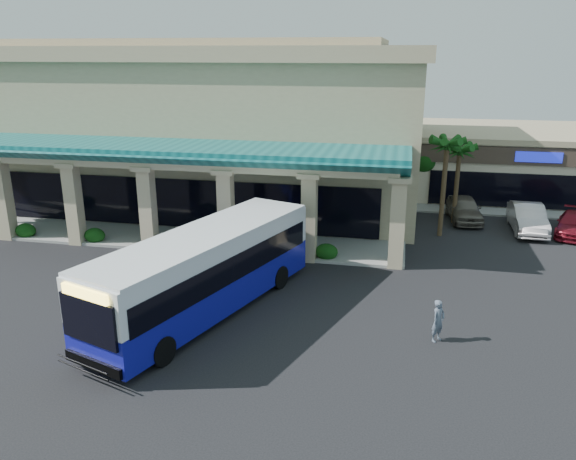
% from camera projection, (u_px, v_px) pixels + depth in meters
% --- Properties ---
extents(ground, '(110.00, 110.00, 0.00)m').
position_uv_depth(ground, '(256.00, 298.00, 25.21)').
color(ground, black).
extents(main_building, '(30.80, 14.80, 11.35)m').
position_uv_depth(main_building, '(204.00, 124.00, 39.97)').
color(main_building, tan).
rests_on(main_building, ground).
extents(arcade, '(30.00, 6.20, 5.70)m').
position_uv_depth(arcade, '(151.00, 192.00, 32.25)').
color(arcade, '#0F575A').
rests_on(arcade, ground).
extents(strip_mall, '(22.50, 12.50, 4.90)m').
position_uv_depth(strip_mall, '(561.00, 162.00, 43.34)').
color(strip_mall, beige).
rests_on(strip_mall, ground).
extents(palm_0, '(2.40, 2.40, 6.60)m').
position_uv_depth(palm_0, '(444.00, 182.00, 32.81)').
color(palm_0, '#114111').
rests_on(palm_0, ground).
extents(palm_1, '(2.40, 2.40, 5.80)m').
position_uv_depth(palm_1, '(457.00, 179.00, 35.53)').
color(palm_1, '#114111').
rests_on(palm_1, ground).
extents(broadleaf_tree, '(2.60, 2.60, 4.81)m').
position_uv_depth(broadleaf_tree, '(423.00, 170.00, 40.74)').
color(broadleaf_tree, '#0D350C').
rests_on(broadleaf_tree, ground).
extents(transit_bus, '(6.90, 12.93, 3.54)m').
position_uv_depth(transit_bus, '(206.00, 273.00, 23.38)').
color(transit_bus, '#13159A').
rests_on(transit_bus, ground).
extents(pedestrian, '(0.69, 0.73, 1.67)m').
position_uv_depth(pedestrian, '(438.00, 321.00, 21.27)').
color(pedestrian, slate).
rests_on(pedestrian, ground).
extents(car_silver, '(2.37, 4.86, 1.60)m').
position_uv_depth(car_silver, '(464.00, 209.00, 36.59)').
color(car_silver, '#696156').
rests_on(car_silver, ground).
extents(car_white, '(1.81, 5.09, 1.67)m').
position_uv_depth(car_white, '(528.00, 218.00, 34.37)').
color(car_white, silver).
rests_on(car_white, ground).
extents(car_red, '(3.19, 4.93, 1.33)m').
position_uv_depth(car_red, '(574.00, 224.00, 33.76)').
color(car_red, maroon).
rests_on(car_red, ground).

